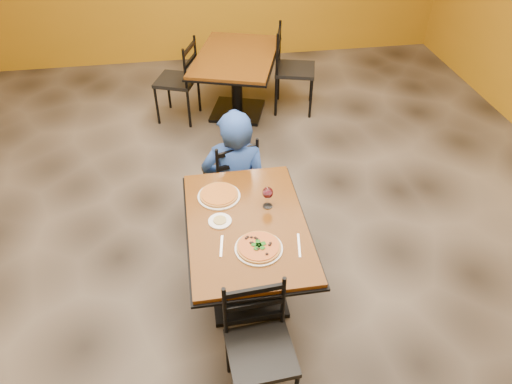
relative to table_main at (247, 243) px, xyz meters
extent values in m
cube|color=black|center=(0.00, 0.50, -0.56)|extent=(7.00, 8.00, 0.01)
cube|color=brown|center=(0.00, 0.00, 0.18)|extent=(0.80, 1.20, 0.03)
cube|color=black|center=(0.00, 0.00, 0.15)|extent=(0.83, 1.23, 0.02)
cylinder|color=black|center=(0.00, 0.00, -0.19)|extent=(0.12, 0.12, 0.66)
cube|color=black|center=(0.00, 0.00, -0.54)|extent=(0.55, 0.55, 0.04)
cube|color=brown|center=(0.28, 2.80, 0.18)|extent=(1.23, 1.51, 0.03)
cube|color=black|center=(0.28, 2.80, 0.15)|extent=(1.27, 1.55, 0.02)
cylinder|color=black|center=(0.28, 2.80, -0.19)|extent=(0.13, 0.13, 0.66)
cube|color=black|center=(0.28, 2.80, -0.54)|extent=(0.75, 0.75, 0.04)
imported|color=#1B4597|center=(0.02, 0.85, 0.01)|extent=(0.64, 0.48, 1.14)
cylinder|color=white|center=(0.04, -0.25, 0.20)|extent=(0.31, 0.31, 0.01)
cylinder|color=maroon|center=(0.04, -0.25, 0.21)|extent=(0.28, 0.28, 0.02)
cylinder|color=white|center=(-0.16, 0.31, 0.20)|extent=(0.31, 0.31, 0.01)
cylinder|color=orange|center=(-0.16, 0.31, 0.21)|extent=(0.28, 0.28, 0.02)
cylinder|color=white|center=(-0.18, 0.04, 0.20)|extent=(0.16, 0.16, 0.01)
cylinder|color=tan|center=(-0.18, 0.04, 0.21)|extent=(0.09, 0.09, 0.01)
cube|color=silver|center=(-0.19, -0.19, 0.20)|extent=(0.04, 0.19, 0.00)
cube|color=silver|center=(0.30, -0.26, 0.20)|extent=(0.05, 0.21, 0.00)
camera|label=1|loc=(-0.31, -2.31, 2.38)|focal=32.94mm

